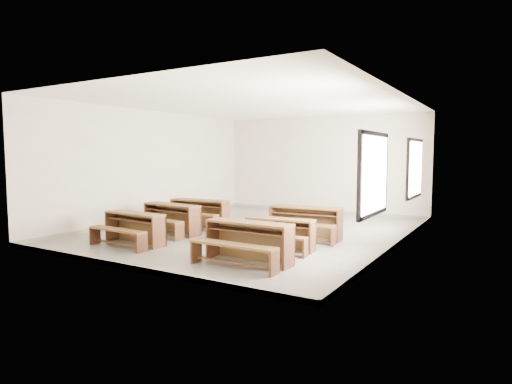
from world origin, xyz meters
The scene contains 7 objects.
room centered at (0.09, 0.00, 2.14)m, with size 8.50×8.50×3.20m.
desk_set_0 centered at (-1.46, -2.73, 0.40)m, with size 1.57×0.87×0.69m.
desk_set_1 centered at (-1.63, -1.37, 0.43)m, with size 1.70×1.01×0.73m.
desk_set_2 centered at (-1.67, -0.22, 0.43)m, with size 1.71×1.01×0.73m.
desk_set_3 centered at (1.50, -2.80, 0.43)m, with size 1.65×0.86×0.74m.
desk_set_4 centered at (1.49, -1.58, 0.38)m, with size 1.50×0.88×0.64m.
desk_set_5 centered at (1.47, -0.27, 0.44)m, with size 1.73×1.00×0.75m.
Camera 1 is at (5.50, -9.17, 1.94)m, focal length 30.00 mm.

